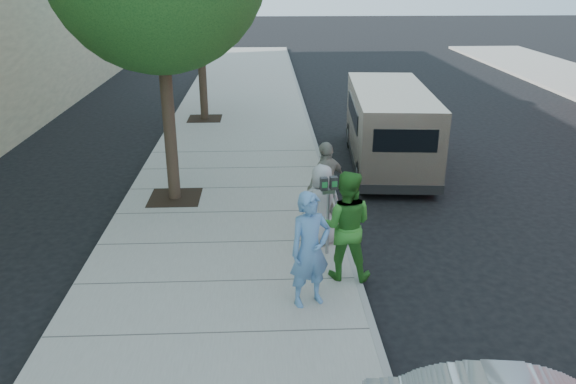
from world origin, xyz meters
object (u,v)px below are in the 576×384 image
at_px(person_gray_shirt, 321,205).
at_px(person_striped_polo, 326,184).
at_px(parking_meter, 328,199).
at_px(person_green_shirt, 345,225).
at_px(van, 389,126).
at_px(person_officer, 310,250).

height_order(person_gray_shirt, person_striped_polo, person_striped_polo).
xyz_separation_m(parking_meter, person_striped_polo, (0.11, 1.37, -0.22)).
xyz_separation_m(person_green_shirt, person_striped_polo, (-0.09, 2.22, -0.08)).
height_order(parking_meter, van, van).
xyz_separation_m(parking_meter, person_officer, (-0.47, -1.68, -0.16)).
bearing_deg(van, person_green_shirt, -103.58).
bearing_deg(person_officer, person_striped_polo, 55.92).
xyz_separation_m(person_officer, person_green_shirt, (0.67, 0.83, 0.02)).
distance_m(parking_meter, van, 6.02).
distance_m(parking_meter, person_gray_shirt, 0.57).
bearing_deg(parking_meter, person_green_shirt, -87.02).
bearing_deg(person_green_shirt, person_officer, 62.02).
bearing_deg(van, parking_meter, -107.94).
xyz_separation_m(person_officer, person_striped_polo, (0.59, 3.05, -0.06)).
height_order(parking_meter, person_green_shirt, person_green_shirt).
bearing_deg(parking_meter, van, 57.11).
bearing_deg(person_striped_polo, person_gray_shirt, 38.02).
relative_size(person_green_shirt, person_gray_shirt, 1.22).
distance_m(person_green_shirt, person_gray_shirt, 1.36).
relative_size(van, person_striped_polo, 3.34).
height_order(van, person_green_shirt, van).
xyz_separation_m(van, person_officer, (-2.78, -7.23, -0.05)).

